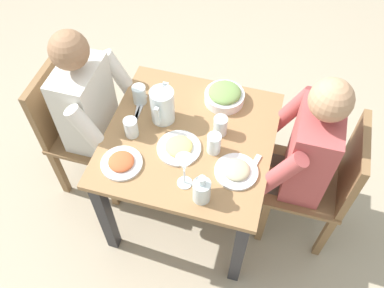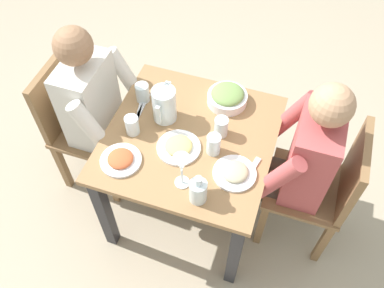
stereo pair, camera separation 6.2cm
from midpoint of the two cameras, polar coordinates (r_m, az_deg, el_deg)
name	(u,v)px [view 2 (the right image)]	position (r m, az deg, el deg)	size (l,w,h in m)	color
ground_plane	(190,205)	(2.65, 0.43, -8.38)	(8.00, 8.00, 0.00)	tan
dining_table	(190,152)	(2.16, 0.52, -1.08)	(0.83, 0.83, 0.71)	#997047
chair_near	(78,120)	(2.49, -14.59, 3.13)	(0.40, 0.40, 0.86)	olive
chair_far	(324,186)	(2.27, 18.38, -5.49)	(0.40, 0.40, 0.86)	olive
diner_near	(106,112)	(2.30, -10.90, 4.27)	(0.48, 0.53, 1.16)	silver
diner_far	(290,160)	(2.13, 14.10, -2.09)	(0.48, 0.53, 1.16)	#B24C4C
water_pitcher	(164,105)	(2.07, -2.96, 5.39)	(0.16, 0.12, 0.19)	silver
salad_bowl	(227,97)	(2.19, 5.67, 6.46)	(0.21, 0.21, 0.09)	white
plate_beans	(235,172)	(1.93, 6.77, -3.90)	(0.20, 0.20, 0.04)	white
plate_fries	(179,147)	(2.00, -0.96, -0.38)	(0.21, 0.21, 0.04)	white
plate_rice_curry	(121,159)	(1.98, -8.86, -2.11)	(0.20, 0.20, 0.04)	white
water_glass_near_left	(214,144)	(1.97, 3.88, -0.07)	(0.07, 0.07, 0.11)	silver
water_glass_far_left	(132,125)	(2.05, -7.35, 2.56)	(0.07, 0.07, 0.10)	silver
water_glass_near_right	(142,93)	(2.19, -5.99, 6.99)	(0.07, 0.07, 0.10)	silver
water_glass_far_right	(221,127)	(2.04, 4.88, 2.33)	(0.07, 0.07, 0.10)	silver
wine_glass	(182,165)	(1.79, -0.44, -2.97)	(0.08, 0.08, 0.20)	silver
oil_carafe	(198,192)	(1.82, 1.83, -6.55)	(0.08, 0.08, 0.16)	silver
fork_near	(251,171)	(1.96, 8.93, -3.67)	(0.17, 0.03, 0.01)	silver
knife_near	(139,111)	(2.17, -6.44, 4.43)	(0.18, 0.02, 0.01)	silver
fork_far	(114,157)	(2.01, -9.78, -1.83)	(0.17, 0.03, 0.01)	silver
knife_far	(143,106)	(2.19, -5.93, 5.13)	(0.18, 0.02, 0.01)	silver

